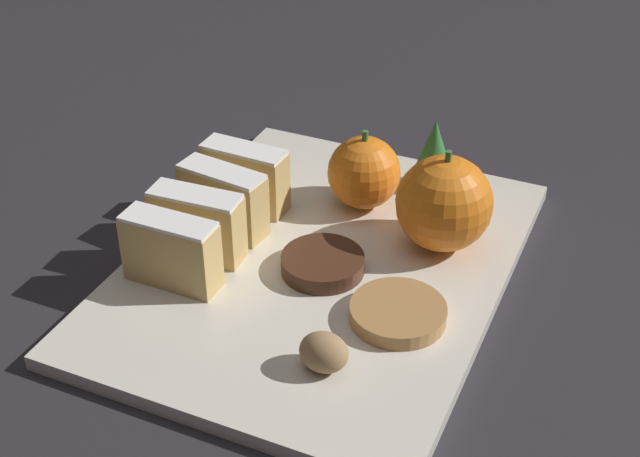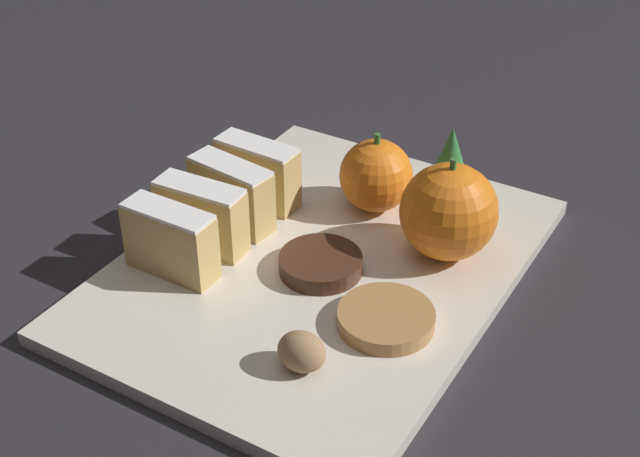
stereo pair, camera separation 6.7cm
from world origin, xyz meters
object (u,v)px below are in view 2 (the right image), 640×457
at_px(orange_near, 449,212).
at_px(orange_far, 374,175).
at_px(walnut, 302,352).
at_px(chocolate_cookie, 321,264).

distance_m(orange_near, orange_far, 0.09).
xyz_separation_m(orange_far, walnut, (0.05, -0.20, -0.02)).
bearing_deg(chocolate_cookie, orange_near, 44.71).
distance_m(orange_far, walnut, 0.21).
relative_size(orange_near, chocolate_cookie, 1.31).
relative_size(orange_near, walnut, 2.50).
relative_size(orange_near, orange_far, 1.21).
height_order(orange_near, orange_far, orange_near).
bearing_deg(orange_far, chocolate_cookie, -85.08).
height_order(orange_near, chocolate_cookie, orange_near).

